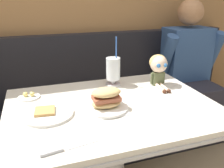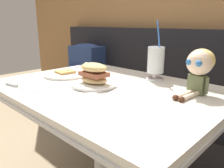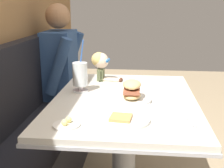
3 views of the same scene
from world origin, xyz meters
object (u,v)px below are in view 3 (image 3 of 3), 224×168
(toast_plate, at_px, (123,119))
(diner_patron, at_px, (65,64))
(sandwich_plate, at_px, (132,93))
(seated_doll, at_px, (101,62))
(butter_saucer, at_px, (66,124))
(milkshake_glass, at_px, (80,75))
(butter_knife, at_px, (190,120))

(toast_plate, relative_size, diner_patron, 0.31)
(sandwich_plate, height_order, diner_patron, diner_patron)
(sandwich_plate, distance_m, seated_doll, 0.48)
(toast_plate, distance_m, seated_doll, 0.75)
(butter_saucer, height_order, seated_doll, seated_doll)
(milkshake_glass, bearing_deg, butter_knife, -124.63)
(butter_saucer, bearing_deg, diner_patron, 15.01)
(milkshake_glass, height_order, sandwich_plate, milkshake_glass)
(milkshake_glass, distance_m, sandwich_plate, 0.35)
(butter_saucer, distance_m, butter_knife, 0.56)
(seated_doll, distance_m, diner_patron, 0.66)
(toast_plate, height_order, diner_patron, diner_patron)
(toast_plate, xyz_separation_m, milkshake_glass, (0.44, 0.29, 0.09))
(milkshake_glass, xyz_separation_m, diner_patron, (0.78, 0.30, -0.10))
(sandwich_plate, bearing_deg, seated_doll, 28.79)
(butter_knife, height_order, diner_patron, diner_patron)
(milkshake_glass, relative_size, diner_patron, 0.39)
(toast_plate, xyz_separation_m, seated_doll, (0.71, 0.20, 0.12))
(toast_plate, height_order, seated_doll, seated_doll)
(diner_patron, bearing_deg, butter_knife, -143.08)
(toast_plate, distance_m, sandwich_plate, 0.30)
(seated_doll, xyz_separation_m, diner_patron, (0.51, 0.39, -0.13))
(sandwich_plate, height_order, butter_knife, sandwich_plate)
(milkshake_glass, bearing_deg, sandwich_plate, -114.36)
(milkshake_glass, bearing_deg, diner_patron, 21.23)
(seated_doll, bearing_deg, diner_patron, 37.56)
(butter_saucer, distance_m, seated_doll, 0.80)
(toast_plate, xyz_separation_m, butter_knife, (0.03, -0.31, -0.00))
(butter_knife, bearing_deg, sandwich_plate, 46.00)
(milkshake_glass, relative_size, seated_doll, 1.41)
(sandwich_plate, distance_m, diner_patron, 1.12)
(butter_saucer, relative_size, butter_knife, 0.51)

